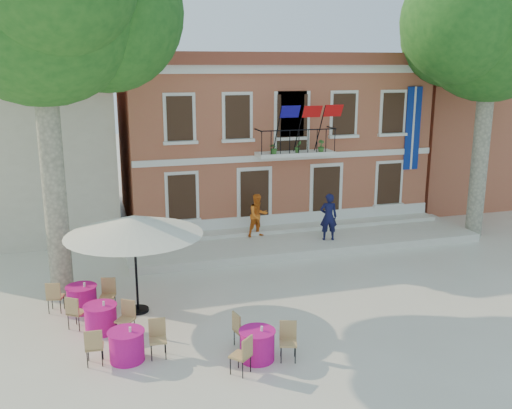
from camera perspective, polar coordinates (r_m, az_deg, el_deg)
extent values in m
plane|color=beige|center=(18.49, 3.95, -8.50)|extent=(90.00, 90.00, 0.00)
cube|color=#A75B3C|center=(27.44, 0.68, 6.46)|extent=(13.00, 8.00, 7.00)
cube|color=brown|center=(27.22, 0.70, 14.31)|extent=(13.50, 8.50, 0.50)
cube|color=silver|center=(23.48, 3.64, 13.39)|extent=(13.30, 0.35, 0.35)
cube|color=silver|center=(23.27, 3.94, 5.10)|extent=(3.20, 0.90, 0.15)
cube|color=black|center=(22.77, 4.33, 7.44)|extent=(3.20, 0.04, 0.04)
cube|color=navy|center=(25.99, 15.41, 7.33)|extent=(0.70, 0.05, 3.60)
cube|color=#110B7E|center=(22.07, 2.48, 9.22)|extent=(0.76, 0.27, 0.47)
cube|color=red|center=(22.38, 4.69, 9.25)|extent=(0.76, 0.29, 0.47)
cube|color=red|center=(22.72, 6.84, 9.27)|extent=(0.76, 0.27, 0.47)
imported|color=#26591E|center=(22.62, 1.83, 5.68)|extent=(0.43, 0.37, 0.48)
imported|color=#26591E|center=(22.95, 4.21, 5.77)|extent=(0.26, 0.21, 0.48)
imported|color=#26591E|center=(23.32, 6.53, 5.85)|extent=(0.27, 0.27, 0.48)
cube|color=beige|center=(27.50, -23.61, 4.27)|extent=(9.00, 9.00, 6.00)
cube|color=brown|center=(27.22, -24.27, 10.92)|extent=(9.40, 9.40, 0.40)
cube|color=#A75B3C|center=(33.88, 20.03, 6.18)|extent=(9.00, 9.00, 6.00)
cube|color=brown|center=(33.65, 20.49, 11.58)|extent=(9.40, 9.40, 0.40)
cube|color=silver|center=(22.98, 4.80, -3.61)|extent=(14.00, 3.40, 0.30)
cylinder|color=#A59E84|center=(18.07, -19.63, 2.66)|extent=(0.69, 0.69, 7.53)
cylinder|color=#A59E84|center=(25.19, 21.55, 5.05)|extent=(0.67, 0.67, 7.18)
sphere|color=#194B17|center=(25.00, 22.56, 16.02)|extent=(5.75, 5.75, 5.75)
cylinder|color=black|center=(17.28, -11.70, -10.28)|extent=(0.62, 0.62, 0.08)
cylinder|color=black|center=(16.82, -11.90, -6.40)|extent=(0.07, 0.07, 2.57)
cone|color=silver|center=(16.42, -12.13, -2.03)|extent=(3.90, 3.90, 0.56)
imported|color=#101136|center=(22.43, 7.26, -1.23)|extent=(0.77, 0.59, 1.87)
imported|color=orange|center=(22.70, 0.20, -1.10)|extent=(0.98, 0.84, 1.74)
cylinder|color=#C61275|center=(14.57, -12.80, -13.65)|extent=(0.84, 0.84, 0.75)
cylinder|color=#C61275|center=(14.40, -12.88, -12.29)|extent=(0.90, 0.90, 0.02)
cube|color=tan|center=(14.56, -15.85, -13.42)|extent=(0.45, 0.45, 0.95)
cube|color=tan|center=(14.52, -9.79, -13.14)|extent=(0.45, 0.45, 0.95)
cylinder|color=#C61275|center=(14.26, 0.12, -13.91)|extent=(0.84, 0.84, 0.75)
cylinder|color=#C61275|center=(14.09, 0.12, -12.53)|extent=(0.90, 0.90, 0.02)
cube|color=tan|center=(14.22, 3.23, -13.57)|extent=(0.53, 0.53, 0.95)
cube|color=tan|center=(14.81, -1.30, -12.38)|extent=(0.50, 0.50, 0.95)
cube|color=tan|center=(13.65, -1.57, -14.78)|extent=(0.59, 0.59, 0.95)
cylinder|color=#C61275|center=(16.14, -15.26, -10.98)|extent=(0.84, 0.84, 0.75)
cylinder|color=#C61275|center=(15.99, -15.34, -9.72)|extent=(0.90, 0.90, 0.02)
cube|color=tan|center=(16.51, -17.48, -10.18)|extent=(0.59, 0.59, 0.95)
cube|color=tan|center=(15.72, -12.96, -11.13)|extent=(0.59, 0.59, 0.95)
cylinder|color=#C61275|center=(17.57, -17.01, -9.02)|extent=(0.84, 0.84, 0.75)
cylinder|color=#C61275|center=(17.42, -17.10, -7.85)|extent=(0.90, 0.90, 0.02)
cube|color=tan|center=(17.73, -19.41, -8.64)|extent=(0.51, 0.51, 0.95)
cube|color=tan|center=(17.35, -14.61, -8.78)|extent=(0.51, 0.51, 0.95)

